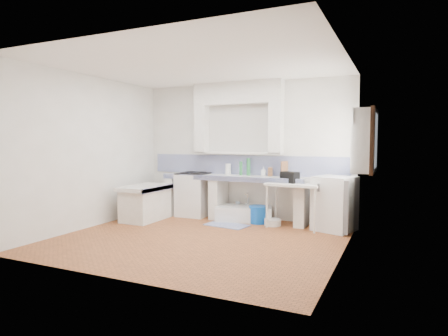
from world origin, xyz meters
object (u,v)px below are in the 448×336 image
at_px(stove, 194,195).
at_px(side_table, 294,206).
at_px(sink, 244,214).
at_px(fridge, 335,203).

relative_size(stove, side_table, 0.90).
distance_m(sink, side_table, 1.14).
height_order(stove, sink, stove).
bearing_deg(sink, fridge, -21.36).
bearing_deg(sink, stove, 161.26).
height_order(sink, side_table, side_table).
bearing_deg(sink, side_table, -29.40).
height_order(stove, fridge, fridge).
distance_m(stove, fridge, 2.95).
xyz_separation_m(stove, sink, (1.16, -0.02, -0.31)).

